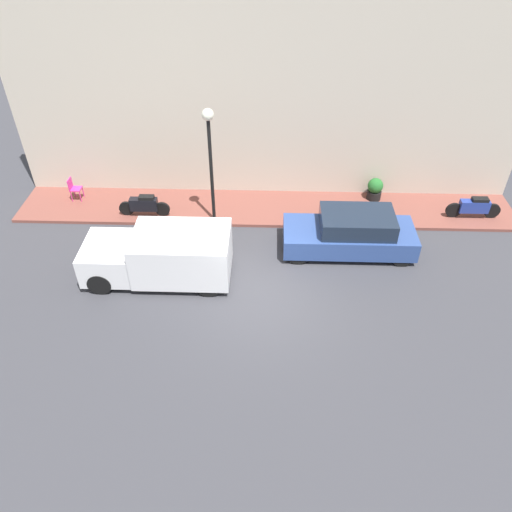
{
  "coord_description": "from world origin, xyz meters",
  "views": [
    {
      "loc": [
        -11.02,
        -0.15,
        10.52
      ],
      "look_at": [
        1.29,
        0.25,
        0.6
      ],
      "focal_mm": 35.0,
      "sensor_mm": 36.0,
      "label": 1
    }
  ],
  "objects_px": {
    "parked_car": "(351,233)",
    "delivery_van": "(160,255)",
    "motorcycle_black": "(144,205)",
    "cafe_chair": "(74,188)",
    "streetlamp": "(210,143)",
    "motorcycle_blue": "(474,207)",
    "potted_plant": "(375,189)"
  },
  "relations": [
    {
      "from": "delivery_van",
      "to": "streetlamp",
      "type": "height_order",
      "value": "streetlamp"
    },
    {
      "from": "streetlamp",
      "to": "motorcycle_black",
      "type": "bearing_deg",
      "value": 85.42
    },
    {
      "from": "delivery_van",
      "to": "cafe_chair",
      "type": "height_order",
      "value": "delivery_van"
    },
    {
      "from": "motorcycle_black",
      "to": "motorcycle_blue",
      "type": "relative_size",
      "value": 0.95
    },
    {
      "from": "motorcycle_black",
      "to": "motorcycle_blue",
      "type": "height_order",
      "value": "motorcycle_black"
    },
    {
      "from": "motorcycle_black",
      "to": "parked_car",
      "type": "bearing_deg",
      "value": -103.17
    },
    {
      "from": "cafe_chair",
      "to": "potted_plant",
      "type": "bearing_deg",
      "value": -87.96
    },
    {
      "from": "motorcycle_blue",
      "to": "streetlamp",
      "type": "bearing_deg",
      "value": 92.78
    },
    {
      "from": "parked_car",
      "to": "cafe_chair",
      "type": "xyz_separation_m",
      "value": [
        2.72,
        10.22,
        -0.07
      ]
    },
    {
      "from": "parked_car",
      "to": "cafe_chair",
      "type": "bearing_deg",
      "value": 75.1
    },
    {
      "from": "delivery_van",
      "to": "streetlamp",
      "type": "distance_m",
      "value": 4.06
    },
    {
      "from": "delivery_van",
      "to": "cafe_chair",
      "type": "distance_m",
      "value": 5.94
    },
    {
      "from": "streetlamp",
      "to": "parked_car",
      "type": "bearing_deg",
      "value": -107.62
    },
    {
      "from": "motorcycle_blue",
      "to": "cafe_chair",
      "type": "distance_m",
      "value": 14.96
    },
    {
      "from": "motorcycle_black",
      "to": "potted_plant",
      "type": "height_order",
      "value": "potted_plant"
    },
    {
      "from": "potted_plant",
      "to": "delivery_van",
      "type": "bearing_deg",
      "value": 122.32
    },
    {
      "from": "motorcycle_black",
      "to": "streetlamp",
      "type": "bearing_deg",
      "value": -94.58
    },
    {
      "from": "potted_plant",
      "to": "streetlamp",
      "type": "bearing_deg",
      "value": 105.06
    },
    {
      "from": "parked_car",
      "to": "streetlamp",
      "type": "height_order",
      "value": "streetlamp"
    },
    {
      "from": "parked_car",
      "to": "potted_plant",
      "type": "relative_size",
      "value": 5.04
    },
    {
      "from": "streetlamp",
      "to": "cafe_chair",
      "type": "relative_size",
      "value": 4.76
    },
    {
      "from": "delivery_van",
      "to": "motorcycle_black",
      "type": "relative_size",
      "value": 2.44
    },
    {
      "from": "parked_car",
      "to": "streetlamp",
      "type": "xyz_separation_m",
      "value": [
        1.51,
        4.74,
        2.46
      ]
    },
    {
      "from": "motorcycle_blue",
      "to": "cafe_chair",
      "type": "height_order",
      "value": "cafe_chair"
    },
    {
      "from": "parked_car",
      "to": "delivery_van",
      "type": "distance_m",
      "value": 6.29
    },
    {
      "from": "parked_car",
      "to": "streetlamp",
      "type": "relative_size",
      "value": 1.03
    },
    {
      "from": "motorcycle_black",
      "to": "motorcycle_blue",
      "type": "bearing_deg",
      "value": -88.79
    },
    {
      "from": "cafe_chair",
      "to": "parked_car",
      "type": "bearing_deg",
      "value": -104.9
    },
    {
      "from": "delivery_van",
      "to": "motorcycle_blue",
      "type": "xyz_separation_m",
      "value": [
        3.51,
        -10.81,
        -0.29
      ]
    },
    {
      "from": "motorcycle_black",
      "to": "cafe_chair",
      "type": "height_order",
      "value": "cafe_chair"
    },
    {
      "from": "streetlamp",
      "to": "cafe_chair",
      "type": "bearing_deg",
      "value": 77.51
    },
    {
      "from": "streetlamp",
      "to": "potted_plant",
      "type": "bearing_deg",
      "value": -74.94
    }
  ]
}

